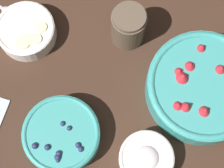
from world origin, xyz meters
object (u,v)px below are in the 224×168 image
Objects in this scene: bowl_blueberries at (62,135)px; bowl_bananas at (26,31)px; jar_chocolate at (128,27)px; bowl_strawberries at (202,87)px; bowl_cream at (146,159)px.

bowl_bananas is at bearing -36.00° from bowl_blueberries.
bowl_bananas is 1.34× the size of jar_chocolate.
bowl_blueberries is at bearing 144.00° from bowl_bananas.
bowl_strawberries is 1.82× the size of bowl_bananas.
bowl_cream is 0.30m from jar_chocolate.
bowl_bananas is 1.19× the size of bowl_cream.
jar_chocolate is at bearing -50.12° from bowl_cream.
bowl_cream is at bearing 83.78° from bowl_strawberries.
bowl_strawberries is 2.16× the size of bowl_cream.
bowl_bananas is at bearing -13.99° from bowl_cream.
bowl_cream is 1.12× the size of jar_chocolate.
jar_chocolate reaches higher than bowl_bananas.
bowl_cream is (-0.18, -0.06, -0.00)m from bowl_blueberries.
bowl_bananas is (0.22, -0.16, -0.00)m from bowl_blueberries.
bowl_blueberries is (0.20, 0.26, -0.01)m from bowl_strawberries.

